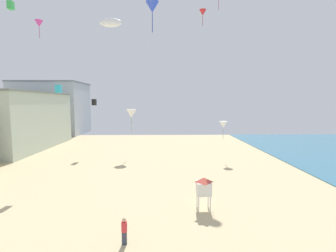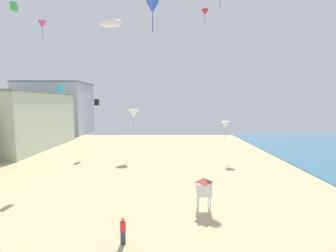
{
  "view_description": "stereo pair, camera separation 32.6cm",
  "coord_description": "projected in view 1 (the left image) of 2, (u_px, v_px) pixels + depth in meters",
  "views": [
    {
      "loc": [
        4.72,
        -1.08,
        8.38
      ],
      "look_at": [
        5.11,
        20.62,
        6.23
      ],
      "focal_mm": 25.5,
      "sensor_mm": 36.0,
      "label": 1
    },
    {
      "loc": [
        5.05,
        -1.08,
        8.38
      ],
      "look_at": [
        5.11,
        20.62,
        6.23
      ],
      "focal_mm": 25.5,
      "sensor_mm": 36.0,
      "label": 2
    }
  ],
  "objects": [
    {
      "name": "kite_white_parafoil",
      "position": [
        111.0,
        23.0,
        16.75
      ],
      "size": [
        1.55,
        0.43,
        0.6
      ],
      "color": "white"
    },
    {
      "name": "kite_white_delta",
      "position": [
        131.0,
        114.0,
        36.77
      ],
      "size": [
        1.59,
        1.59,
        3.6
      ],
      "color": "white"
    },
    {
      "name": "kite_red_delta",
      "position": [
        203.0,
        13.0,
        33.28
      ],
      "size": [
        0.96,
        0.96,
        2.19
      ],
      "color": "red"
    },
    {
      "name": "kite_green_box",
      "position": [
        11.0,
        5.0,
        26.32
      ],
      "size": [
        0.55,
        0.55,
        0.87
      ],
      "color": "green"
    },
    {
      "name": "boardwalk_hotel_far",
      "position": [
        52.0,
        108.0,
        63.49
      ],
      "size": [
        16.83,
        13.07,
        13.63
      ],
      "color": "#ADB7C1",
      "rests_on": "ground"
    },
    {
      "name": "kite_blue_delta",
      "position": [
        152.0,
        7.0,
        18.54
      ],
      "size": [
        1.02,
        1.02,
        2.31
      ],
      "color": "blue"
    },
    {
      "name": "kite_cyan_box_2",
      "position": [
        59.0,
        89.0,
        26.48
      ],
      "size": [
        0.56,
        0.56,
        0.88
      ],
      "color": "#2DB7CC"
    },
    {
      "name": "kite_magenta_delta_2",
      "position": [
        39.0,
        24.0,
        30.37
      ],
      "size": [
        0.98,
        0.98,
        2.23
      ],
      "color": "#DB3D9E"
    },
    {
      "name": "kite_flyer",
      "position": [
        124.0,
        230.0,
        14.02
      ],
      "size": [
        0.34,
        0.34,
        1.64
      ],
      "rotation": [
        0.0,
        0.0,
        2.45
      ],
      "color": "#383D4C",
      "rests_on": "ground"
    },
    {
      "name": "lifeguard_stand",
      "position": [
        204.0,
        186.0,
        18.6
      ],
      "size": [
        1.1,
        1.1,
        2.55
      ],
      "rotation": [
        0.0,
        0.0,
        0.39
      ],
      "color": "white",
      "rests_on": "ground"
    },
    {
      "name": "kite_white_delta_2",
      "position": [
        223.0,
        125.0,
        34.52
      ],
      "size": [
        1.17,
        1.17,
        2.66
      ],
      "color": "white"
    },
    {
      "name": "kite_black_box_2",
      "position": [
        94.0,
        102.0,
        39.26
      ],
      "size": [
        0.65,
        0.65,
        1.02
      ],
      "color": "black"
    }
  ]
}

